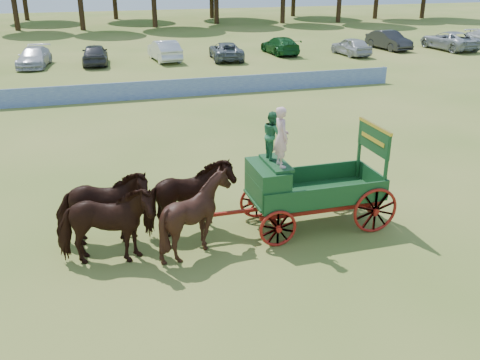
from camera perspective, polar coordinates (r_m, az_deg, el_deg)
name	(u,v)px	position (r m, az deg, el deg)	size (l,w,h in m)	color
ground	(344,228)	(16.35, 11.05, -5.07)	(160.00, 160.00, 0.00)	olive
horse_lead_left	(105,226)	(14.20, -14.21, -4.80)	(1.18, 2.60, 2.19)	black
horse_lead_right	(103,209)	(15.20, -14.45, -2.97)	(1.18, 2.60, 2.19)	black
horse_wheel_left	(196,215)	(14.42, -4.67, -3.69)	(1.77, 1.99, 2.20)	black
horse_wheel_right	(188,198)	(15.40, -5.53, -1.98)	(1.18, 2.60, 2.19)	black
farm_dray	(293,178)	(15.50, 5.64, 0.19)	(6.00, 2.00, 3.83)	#A32210
sponsor_banner	(191,87)	(32.11, -5.30, 9.82)	(26.00, 0.08, 1.05)	navy
parked_cars	(217,50)	(44.50, -2.45, 13.67)	(58.02, 7.51, 1.63)	silver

